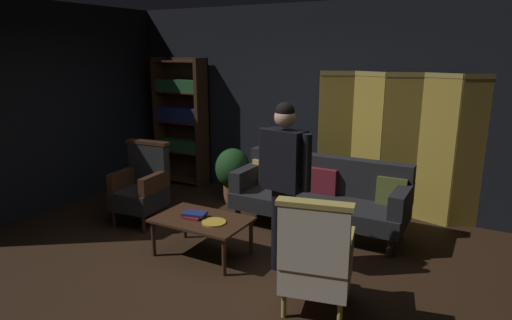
# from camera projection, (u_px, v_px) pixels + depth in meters

# --- Properties ---
(ground_plane) EXTENTS (10.00, 10.00, 0.00)m
(ground_plane) POSITION_uv_depth(u_px,v_px,m) (219.00, 265.00, 4.55)
(ground_plane) COLOR black
(back_wall) EXTENTS (7.20, 0.10, 2.80)m
(back_wall) POSITION_uv_depth(u_px,v_px,m) (311.00, 105.00, 6.29)
(back_wall) COLOR black
(back_wall) RESTS_ON ground_plane
(side_wall_left) EXTENTS (0.10, 3.60, 2.80)m
(side_wall_left) POSITION_uv_depth(u_px,v_px,m) (60.00, 107.00, 6.12)
(side_wall_left) COLOR black
(side_wall_left) RESTS_ON ground_plane
(folding_screen) EXTENTS (2.14, 0.35, 1.90)m
(folding_screen) POSITION_uv_depth(u_px,v_px,m) (400.00, 144.00, 5.65)
(folding_screen) COLOR #B29338
(folding_screen) RESTS_ON ground_plane
(bookshelf) EXTENTS (0.90, 0.32, 2.05)m
(bookshelf) POSITION_uv_depth(u_px,v_px,m) (181.00, 119.00, 7.16)
(bookshelf) COLOR #382114
(bookshelf) RESTS_ON ground_plane
(velvet_couch) EXTENTS (2.12, 0.78, 0.88)m
(velvet_couch) POSITION_uv_depth(u_px,v_px,m) (321.00, 193.00, 5.42)
(velvet_couch) COLOR #382114
(velvet_couch) RESTS_ON ground_plane
(coffee_table) EXTENTS (1.00, 0.64, 0.42)m
(coffee_table) POSITION_uv_depth(u_px,v_px,m) (202.00, 223.00, 4.70)
(coffee_table) COLOR #382114
(coffee_table) RESTS_ON ground_plane
(armchair_gilt_accent) EXTENTS (0.69, 0.68, 1.04)m
(armchair_gilt_accent) POSITION_uv_depth(u_px,v_px,m) (316.00, 258.00, 3.64)
(armchair_gilt_accent) COLOR tan
(armchair_gilt_accent) RESTS_ON ground_plane
(armchair_wing_left) EXTENTS (0.63, 0.62, 1.04)m
(armchair_wing_left) POSITION_uv_depth(u_px,v_px,m) (142.00, 186.00, 5.59)
(armchair_wing_left) COLOR #382114
(armchair_wing_left) RESTS_ON ground_plane
(standing_figure) EXTENTS (0.58, 0.27, 1.70)m
(standing_figure) POSITION_uv_depth(u_px,v_px,m) (284.00, 173.00, 4.21)
(standing_figure) COLOR black
(standing_figure) RESTS_ON ground_plane
(potted_plant) EXTENTS (0.50, 0.50, 0.80)m
(potted_plant) POSITION_uv_depth(u_px,v_px,m) (233.00, 171.00, 6.35)
(potted_plant) COLOR brown
(potted_plant) RESTS_ON ground_plane
(book_red_leather) EXTENTS (0.21, 0.22, 0.03)m
(book_red_leather) POSITION_uv_depth(u_px,v_px,m) (195.00, 216.00, 4.72)
(book_red_leather) COLOR maroon
(book_red_leather) RESTS_ON coffee_table
(book_navy_cloth) EXTENTS (0.27, 0.20, 0.03)m
(book_navy_cloth) POSITION_uv_depth(u_px,v_px,m) (195.00, 214.00, 4.71)
(book_navy_cloth) COLOR navy
(book_navy_cloth) RESTS_ON book_red_leather
(brass_tray) EXTENTS (0.25, 0.25, 0.02)m
(brass_tray) POSITION_uv_depth(u_px,v_px,m) (214.00, 222.00, 4.57)
(brass_tray) COLOR gold
(brass_tray) RESTS_ON coffee_table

